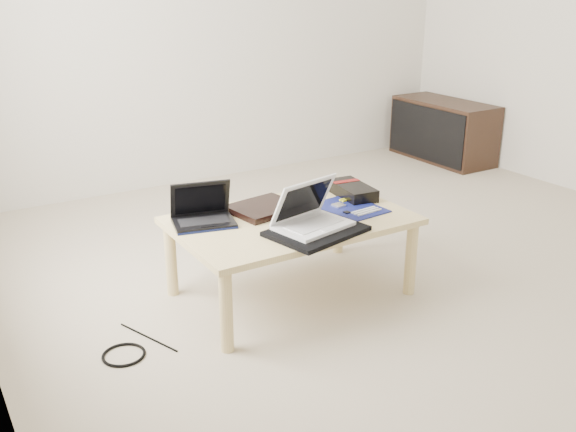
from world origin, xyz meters
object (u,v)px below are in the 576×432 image
netbook (203,215)px  white_laptop (310,217)px  coffee_table (291,227)px  gpu_box (352,190)px  media_cabinet (443,131)px

netbook → white_laptop: white_laptop is taller
coffee_table → white_laptop: 0.21m
coffee_table → netbook: netbook is taller
netbook → gpu_box: (0.82, -0.05, -0.01)m
media_cabinet → white_laptop: (-2.43, -1.63, 0.21)m
coffee_table → gpu_box: gpu_box is taller
media_cabinet → gpu_box: 2.40m
netbook → gpu_box: bearing=-3.4°
coffee_table → netbook: 0.42m
coffee_table → gpu_box: (0.44, 0.11, 0.08)m
coffee_table → netbook: (-0.38, 0.15, 0.09)m
media_cabinet → white_laptop: size_ratio=2.48×
media_cabinet → netbook: netbook is taller
coffee_table → white_laptop: bearing=-93.6°
coffee_table → gpu_box: size_ratio=3.54×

